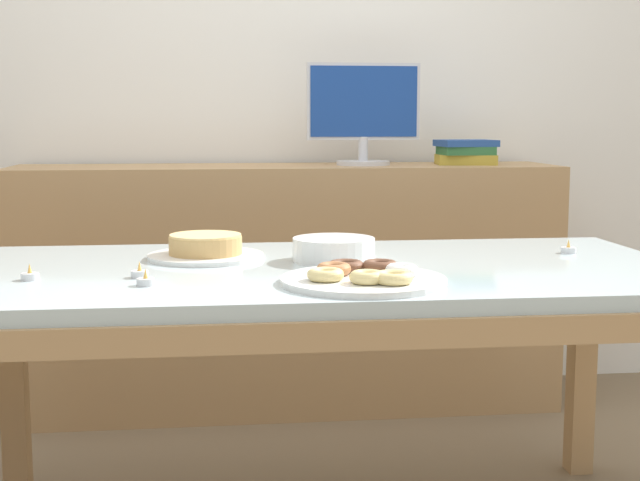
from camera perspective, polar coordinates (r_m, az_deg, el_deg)
name	(u,v)px	position (r m, az deg, el deg)	size (l,w,h in m)	color
wall_back	(280,66)	(3.62, -2.57, 11.10)	(8.00, 0.10, 2.60)	white
dining_table	(325,299)	(2.21, 0.30, -3.75)	(1.82, 0.92, 0.73)	silver
sideboard	(287,287)	(3.38, -2.11, -2.99)	(2.02, 0.44, 0.92)	tan
computer_monitor	(363,114)	(3.35, 2.80, 8.08)	(0.42, 0.20, 0.38)	silver
book_stack	(466,152)	(3.44, 9.30, 5.60)	(0.23, 0.19, 0.09)	#B29933
cake_chocolate_round	(206,249)	(2.33, -7.33, -0.52)	(0.30, 0.30, 0.06)	white
pastry_platter	(364,277)	(1.96, 2.80, -2.35)	(0.37, 0.37, 0.04)	white
plate_stack	(334,249)	(2.27, 0.88, -0.58)	(0.21, 0.21, 0.06)	white
tealight_left_edge	(30,276)	(2.11, -18.08, -2.15)	(0.04, 0.04, 0.04)	silver
tealight_right_edge	(146,281)	(1.97, -11.09, -2.56)	(0.04, 0.04, 0.04)	silver
tealight_near_front	(140,273)	(2.08, -11.47, -2.06)	(0.04, 0.04, 0.04)	silver
tealight_centre	(568,249)	(2.50, 15.61, -0.55)	(0.04, 0.04, 0.04)	silver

